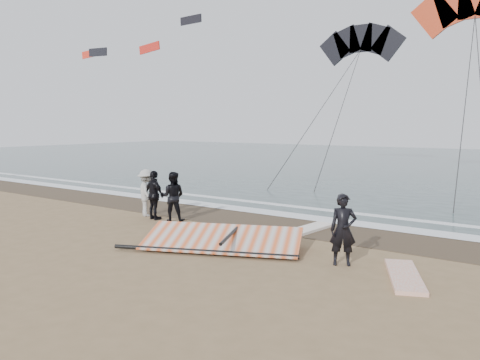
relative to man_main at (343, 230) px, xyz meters
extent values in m
plane|color=#8C704C|center=(-2.96, -1.28, -0.86)|extent=(120.00, 120.00, 0.00)
cube|color=#233838|center=(-2.96, 31.72, -0.85)|extent=(120.00, 54.00, 0.02)
cube|color=#4C3D2B|center=(-2.96, 3.22, -0.86)|extent=(120.00, 2.80, 0.01)
cube|color=white|center=(-2.96, 4.62, -0.84)|extent=(120.00, 0.90, 0.01)
cube|color=white|center=(-2.96, 6.32, -0.84)|extent=(120.00, 0.45, 0.01)
imported|color=black|center=(0.00, 0.00, 0.00)|extent=(0.75, 0.67, 1.73)
cube|color=white|center=(1.51, -0.13, -0.82)|extent=(1.47, 2.34, 0.09)
cube|color=white|center=(-2.33, 2.71, -0.82)|extent=(0.89, 2.37, 0.10)
imported|color=black|center=(-6.88, 1.46, 0.00)|extent=(1.06, 0.98, 1.73)
imported|color=black|center=(-7.58, 1.26, 0.01)|extent=(1.09, 0.61, 1.75)
imported|color=#ADACA8|center=(-8.28, 1.56, 0.00)|extent=(1.29, 1.13, 1.73)
cube|color=black|center=(-3.44, 0.07, -0.81)|extent=(2.95, 1.76, 0.11)
cube|color=orange|center=(-3.24, -0.53, -0.56)|extent=(4.56, 3.15, 0.45)
cylinder|color=black|center=(-3.24, -1.31, -0.75)|extent=(4.59, 2.00, 0.11)
cylinder|color=black|center=(-2.94, -0.53, -0.41)|extent=(0.90, 2.00, 0.09)
cylinder|color=#262626|center=(0.37, 12.97, 3.71)|extent=(0.04, 0.04, 12.97)
cylinder|color=#262626|center=(-8.45, 16.84, 3.60)|extent=(0.04, 0.04, 16.75)
cylinder|color=#262626|center=(-7.31, 17.18, 3.60)|extent=(0.04, 0.04, 16.42)
cube|color=black|center=(-39.86, 24.72, 10.56)|extent=(3.03, 0.12, 1.01)
cube|color=black|center=(-31.18, 30.72, 14.09)|extent=(3.02, 0.12, 0.97)
cube|color=red|center=(-46.47, 28.72, 11.40)|extent=(3.05, 0.12, 1.08)
cube|color=red|center=(-33.71, 26.72, 10.74)|extent=(3.08, 0.12, 1.22)
camera|label=1|loc=(4.24, -10.37, 2.51)|focal=35.00mm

